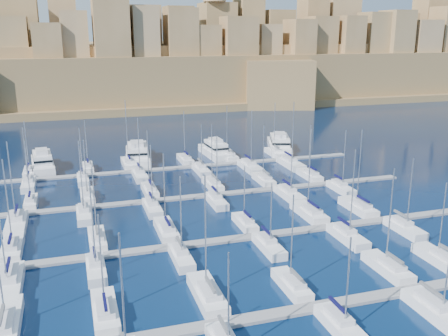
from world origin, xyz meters
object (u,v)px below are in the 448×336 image
object	(u,v)px
sailboat_0	(5,325)
sailboat_4	(388,267)
motor_yacht_b	(137,154)
motor_yacht_d	(279,144)
sailboat_2	(207,294)
motor_yacht_a	(43,162)
motor_yacht_c	(215,150)

from	to	relation	value
sailboat_0	sailboat_4	bearing A→B (deg)	-0.88
motor_yacht_b	motor_yacht_d	bearing A→B (deg)	-0.62
sailboat_4	motor_yacht_b	world-z (taller)	sailboat_4
motor_yacht_d	sailboat_2	bearing A→B (deg)	-119.69
motor_yacht_a	motor_yacht_d	world-z (taller)	same
sailboat_4	motor_yacht_d	xyz separation A→B (m)	(14.70, 70.86, 0.97)
sailboat_0	motor_yacht_b	xyz separation A→B (m)	(24.29, 70.53, 0.96)
motor_yacht_a	motor_yacht_c	bearing A→B (deg)	-0.55
sailboat_2	motor_yacht_a	bearing A→B (deg)	107.16
motor_yacht_d	motor_yacht_c	bearing A→B (deg)	-175.27
sailboat_0	motor_yacht_a	world-z (taller)	sailboat_0
sailboat_2	sailboat_4	xyz separation A→B (m)	(25.45, -0.42, -0.02)
motor_yacht_c	motor_yacht_d	world-z (taller)	same
sailboat_0	motor_yacht_c	size ratio (longest dim) A/B	0.96
sailboat_0	sailboat_4	xyz separation A→B (m)	(48.46, -0.75, -0.01)
motor_yacht_b	motor_yacht_c	bearing A→B (deg)	-5.67
sailboat_2	motor_yacht_d	bearing A→B (deg)	60.31
sailboat_4	sailboat_0	bearing A→B (deg)	179.12
sailboat_4	motor_yacht_c	size ratio (longest dim) A/B	0.98
motor_yacht_c	motor_yacht_d	xyz separation A→B (m)	(18.88, 1.56, -0.00)
motor_yacht_c	motor_yacht_b	bearing A→B (deg)	174.33
sailboat_2	motor_yacht_c	xyz separation A→B (m)	(21.27, 68.88, 0.96)
sailboat_0	sailboat_2	world-z (taller)	sailboat_2
sailboat_2	motor_yacht_d	world-z (taller)	sailboat_2
sailboat_2	sailboat_4	distance (m)	25.46
sailboat_4	motor_yacht_a	world-z (taller)	sailboat_4
sailboat_2	motor_yacht_c	size ratio (longest dim) A/B	1.06
motor_yacht_a	sailboat_0	bearing A→B (deg)	-91.34
motor_yacht_a	motor_yacht_b	size ratio (longest dim) A/B	0.82
sailboat_0	motor_yacht_c	xyz separation A→B (m)	(44.28, 68.55, 0.96)
sailboat_4	motor_yacht_d	world-z (taller)	sailboat_4
sailboat_4	motor_yacht_a	bearing A→B (deg)	123.90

